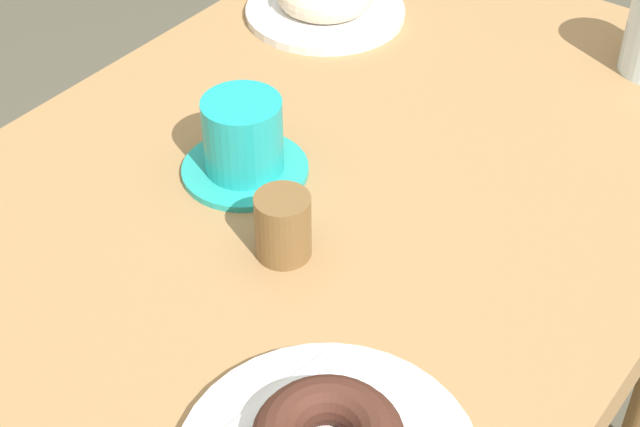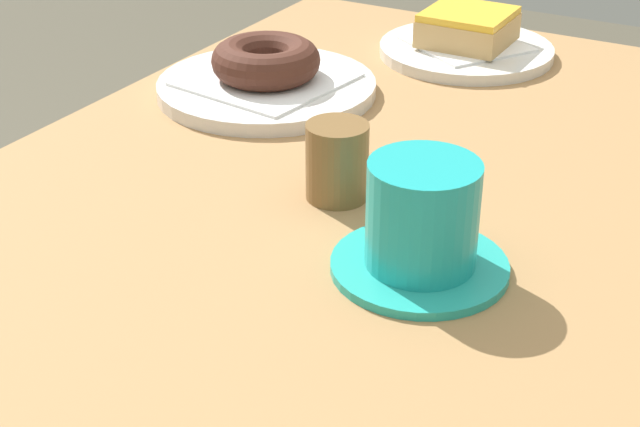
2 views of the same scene
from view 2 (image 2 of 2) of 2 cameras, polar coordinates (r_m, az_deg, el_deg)
table at (r=0.76m, az=0.56°, el=-6.47°), size 1.12×0.67×0.72m
plate_glazed_square at (r=1.10m, az=8.76°, el=9.65°), size 0.19×0.19×0.01m
napkin_glazed_square at (r=1.10m, az=8.79°, el=10.03°), size 0.16×0.16×0.00m
donut_glazed_square at (r=1.09m, az=8.87°, el=11.02°), size 0.09×0.09×0.04m
plate_chocolate_ring at (r=0.98m, az=-3.22°, el=7.58°), size 0.22×0.22×0.01m
napkin_chocolate_ring at (r=0.98m, az=-3.24°, el=8.05°), size 0.16×0.16×0.00m
donut_chocolate_ring at (r=0.97m, az=-3.27°, el=9.16°), size 0.11×0.11×0.04m
coffee_cup at (r=0.66m, az=6.14°, el=-0.55°), size 0.13×0.13×0.08m
sugar_jar at (r=0.76m, az=1.03°, el=3.15°), size 0.05×0.05×0.06m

